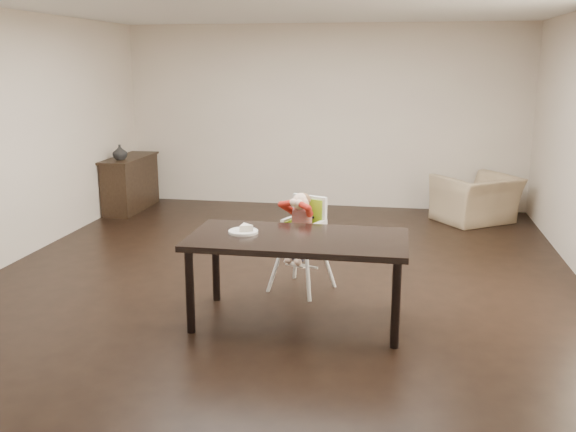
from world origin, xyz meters
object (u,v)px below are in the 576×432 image
dining_table (298,246)px  high_chair (303,221)px  sideboard (130,183)px  armchair (477,191)px

dining_table → high_chair: bearing=95.7°
sideboard → armchair: bearing=1.2°
dining_table → armchair: armchair is taller
dining_table → high_chair: (-0.08, 0.81, 0.00)m
dining_table → high_chair: 0.82m
dining_table → armchair: (1.85, 3.87, -0.24)m
dining_table → sideboard: size_ratio=1.43×
dining_table → armchair: size_ratio=1.83×
dining_table → high_chair: high_chair is taller
armchair → sideboard: 4.98m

